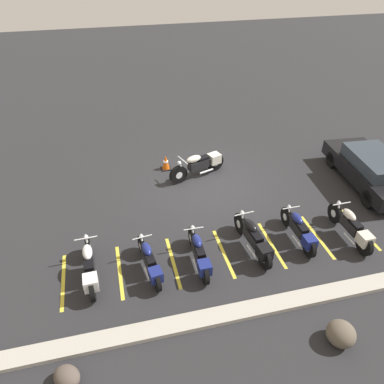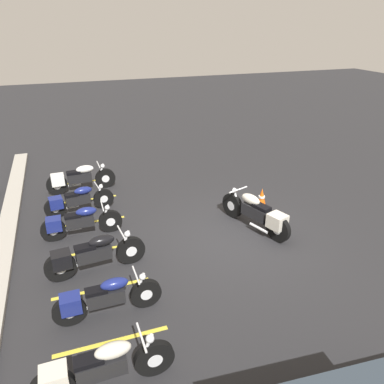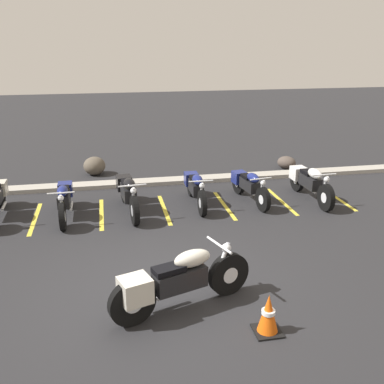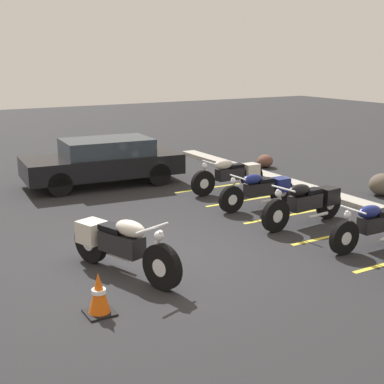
{
  "view_description": "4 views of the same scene",
  "coord_description": "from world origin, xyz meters",
  "px_view_note": "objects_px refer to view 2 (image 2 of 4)",
  "views": [
    {
      "loc": [
        3.47,
        11.46,
        8.02
      ],
      "look_at": [
        0.96,
        1.24,
        0.64
      ],
      "focal_mm": 35.0,
      "sensor_mm": 36.0,
      "label": 1
    },
    {
      "loc": [
        -7.81,
        4.01,
        5.37
      ],
      "look_at": [
        1.18,
        0.85,
        0.96
      ],
      "focal_mm": 35.0,
      "sensor_mm": 36.0,
      "label": 2
    },
    {
      "loc": [
        -0.78,
        -6.78,
        4.08
      ],
      "look_at": [
        1.01,
        2.35,
        0.9
      ],
      "focal_mm": 42.0,
      "sensor_mm": 36.0,
      "label": 3
    },
    {
      "loc": [
        7.94,
        -3.86,
        3.5
      ],
      "look_at": [
        -0.35,
        0.99,
        1.06
      ],
      "focal_mm": 50.0,
      "sensor_mm": 36.0,
      "label": 4
    }
  ],
  "objects_px": {
    "parked_bike_3": "(78,222)",
    "traffic_cone": "(262,198)",
    "parked_bike_0": "(97,369)",
    "parked_bike_2": "(91,255)",
    "parked_bike_5": "(78,178)",
    "motorcycle_cream_featured": "(258,213)",
    "parked_bike_4": "(76,200)",
    "parked_bike_1": "(103,298)"
  },
  "relations": [
    {
      "from": "parked_bike_3",
      "to": "traffic_cone",
      "type": "distance_m",
      "value": 5.53
    },
    {
      "from": "parked_bike_0",
      "to": "parked_bike_2",
      "type": "bearing_deg",
      "value": 85.02
    },
    {
      "from": "parked_bike_3",
      "to": "parked_bike_5",
      "type": "height_order",
      "value": "parked_bike_5"
    },
    {
      "from": "motorcycle_cream_featured",
      "to": "parked_bike_4",
      "type": "height_order",
      "value": "motorcycle_cream_featured"
    },
    {
      "from": "parked_bike_1",
      "to": "traffic_cone",
      "type": "height_order",
      "value": "parked_bike_1"
    },
    {
      "from": "parked_bike_4",
      "to": "traffic_cone",
      "type": "distance_m",
      "value": 5.68
    },
    {
      "from": "parked_bike_0",
      "to": "parked_bike_5",
      "type": "relative_size",
      "value": 0.98
    },
    {
      "from": "motorcycle_cream_featured",
      "to": "parked_bike_2",
      "type": "height_order",
      "value": "motorcycle_cream_featured"
    },
    {
      "from": "motorcycle_cream_featured",
      "to": "parked_bike_4",
      "type": "relative_size",
      "value": 1.15
    },
    {
      "from": "parked_bike_3",
      "to": "traffic_cone",
      "type": "height_order",
      "value": "parked_bike_3"
    },
    {
      "from": "parked_bike_0",
      "to": "parked_bike_1",
      "type": "height_order",
      "value": "parked_bike_0"
    },
    {
      "from": "parked_bike_2",
      "to": "parked_bike_3",
      "type": "xyz_separation_m",
      "value": [
        1.74,
        0.18,
        -0.04
      ]
    },
    {
      "from": "motorcycle_cream_featured",
      "to": "traffic_cone",
      "type": "xyz_separation_m",
      "value": [
        1.22,
        -0.82,
        -0.22
      ]
    },
    {
      "from": "traffic_cone",
      "to": "parked_bike_4",
      "type": "bearing_deg",
      "value": 74.99
    },
    {
      "from": "parked_bike_2",
      "to": "parked_bike_3",
      "type": "bearing_deg",
      "value": 90.47
    },
    {
      "from": "parked_bike_4",
      "to": "parked_bike_5",
      "type": "distance_m",
      "value": 1.64
    },
    {
      "from": "parked_bike_1",
      "to": "traffic_cone",
      "type": "distance_m",
      "value": 6.18
    },
    {
      "from": "parked_bike_3",
      "to": "motorcycle_cream_featured",
      "type": "bearing_deg",
      "value": -14.67
    },
    {
      "from": "parked_bike_4",
      "to": "parked_bike_3",
      "type": "bearing_deg",
      "value": -99.83
    },
    {
      "from": "parked_bike_2",
      "to": "parked_bike_5",
      "type": "xyz_separation_m",
      "value": [
        4.79,
        -0.03,
        -0.01
      ]
    },
    {
      "from": "parked_bike_1",
      "to": "parked_bike_5",
      "type": "xyz_separation_m",
      "value": [
        6.32,
        0.04,
        0.03
      ]
    },
    {
      "from": "parked_bike_4",
      "to": "parked_bike_1",
      "type": "bearing_deg",
      "value": -95.54
    },
    {
      "from": "motorcycle_cream_featured",
      "to": "traffic_cone",
      "type": "height_order",
      "value": "motorcycle_cream_featured"
    },
    {
      "from": "traffic_cone",
      "to": "parked_bike_1",
      "type": "bearing_deg",
      "value": 121.35
    },
    {
      "from": "parked_bike_2",
      "to": "parked_bike_4",
      "type": "distance_m",
      "value": 3.16
    },
    {
      "from": "motorcycle_cream_featured",
      "to": "traffic_cone",
      "type": "relative_size",
      "value": 3.83
    },
    {
      "from": "parked_bike_3",
      "to": "parked_bike_4",
      "type": "height_order",
      "value": "parked_bike_3"
    },
    {
      "from": "parked_bike_5",
      "to": "parked_bike_1",
      "type": "bearing_deg",
      "value": -91.84
    },
    {
      "from": "parked_bike_2",
      "to": "parked_bike_3",
      "type": "relative_size",
      "value": 1.08
    },
    {
      "from": "parked_bike_0",
      "to": "parked_bike_5",
      "type": "bearing_deg",
      "value": 87.16
    },
    {
      "from": "parked_bike_0",
      "to": "traffic_cone",
      "type": "relative_size",
      "value": 3.62
    },
    {
      "from": "parked_bike_4",
      "to": "traffic_cone",
      "type": "height_order",
      "value": "parked_bike_4"
    },
    {
      "from": "parked_bike_3",
      "to": "parked_bike_5",
      "type": "relative_size",
      "value": 0.93
    },
    {
      "from": "parked_bike_3",
      "to": "parked_bike_5",
      "type": "bearing_deg",
      "value": 86.53
    },
    {
      "from": "parked_bike_0",
      "to": "parked_bike_3",
      "type": "bearing_deg",
      "value": 88.52
    },
    {
      "from": "parked_bike_4",
      "to": "parked_bike_0",
      "type": "bearing_deg",
      "value": -98.74
    },
    {
      "from": "traffic_cone",
      "to": "parked_bike_0",
      "type": "bearing_deg",
      "value": 131.09
    },
    {
      "from": "motorcycle_cream_featured",
      "to": "parked_bike_5",
      "type": "xyz_separation_m",
      "value": [
        4.32,
        4.5,
        -0.04
      ]
    },
    {
      "from": "motorcycle_cream_featured",
      "to": "parked_bike_0",
      "type": "distance_m",
      "value": 5.97
    },
    {
      "from": "parked_bike_5",
      "to": "traffic_cone",
      "type": "height_order",
      "value": "parked_bike_5"
    },
    {
      "from": "parked_bike_3",
      "to": "parked_bike_1",
      "type": "bearing_deg",
      "value": -85.18
    },
    {
      "from": "motorcycle_cream_featured",
      "to": "parked_bike_5",
      "type": "relative_size",
      "value": 1.04
    }
  ]
}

